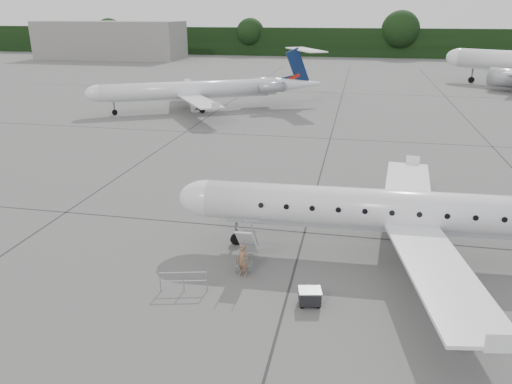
# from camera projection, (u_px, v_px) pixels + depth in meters

# --- Properties ---
(ground) EXTENTS (320.00, 320.00, 0.00)m
(ground) POSITION_uv_depth(u_px,v_px,m) (373.00, 274.00, 25.29)
(ground) COLOR slate
(ground) RESTS_ON ground
(treeline) EXTENTS (260.00, 4.00, 8.00)m
(treeline) POSITION_uv_depth(u_px,v_px,m) (368.00, 43.00, 143.61)
(treeline) COLOR black
(treeline) RESTS_ON ground
(terminal_building) EXTENTS (40.00, 14.00, 10.00)m
(terminal_building) POSITION_uv_depth(u_px,v_px,m) (110.00, 40.00, 138.13)
(terminal_building) COLOR gray
(terminal_building) RESTS_ON ground
(main_regional_jet) EXTENTS (30.00, 22.20, 7.47)m
(main_regional_jet) POSITION_uv_depth(u_px,v_px,m) (421.00, 192.00, 25.73)
(main_regional_jet) COLOR white
(main_regional_jet) RESTS_ON ground
(airstair) EXTENTS (0.95, 2.32, 2.34)m
(airstair) POSITION_uv_depth(u_px,v_px,m) (247.00, 244.00, 25.85)
(airstair) COLOR white
(airstair) RESTS_ON ground
(passenger) EXTENTS (0.75, 0.63, 1.74)m
(passenger) POSITION_uv_depth(u_px,v_px,m) (243.00, 261.00, 24.75)
(passenger) COLOR brown
(passenger) RESTS_ON ground
(safety_railing) EXTENTS (2.15, 0.61, 1.00)m
(safety_railing) POSITION_uv_depth(u_px,v_px,m) (184.00, 282.00, 23.54)
(safety_railing) COLOR #94979C
(safety_railing) RESTS_ON ground
(baggage_cart) EXTENTS (1.10, 0.96, 0.84)m
(baggage_cart) POSITION_uv_depth(u_px,v_px,m) (310.00, 297.00, 22.46)
(baggage_cart) COLOR black
(baggage_cart) RESTS_ON ground
(bg_regional_left) EXTENTS (36.27, 32.69, 7.81)m
(bg_regional_left) POSITION_uv_depth(u_px,v_px,m) (191.00, 81.00, 65.19)
(bg_regional_left) COLOR white
(bg_regional_left) RESTS_ON ground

